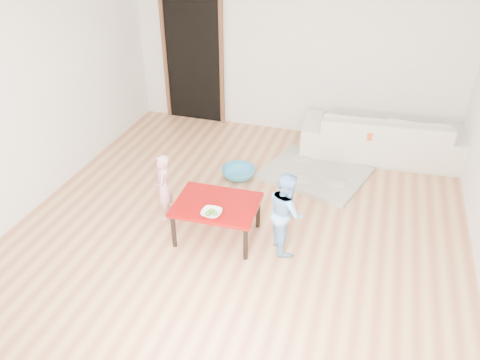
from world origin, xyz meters
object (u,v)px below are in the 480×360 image
at_px(child_blue, 286,212).
at_px(basin, 238,173).
at_px(sofa, 383,135).
at_px(bowl, 212,213).
at_px(red_table, 217,220).
at_px(child_pink, 163,187).

distance_m(child_blue, basin, 1.56).
relative_size(sofa, basin, 5.06).
distance_m(sofa, bowl, 3.12).
height_order(child_blue, basin, child_blue).
height_order(sofa, red_table, sofa).
distance_m(child_pink, basin, 1.27).
bearing_deg(sofa, child_pink, 39.63).
bearing_deg(red_table, basin, 96.78).
bearing_deg(bowl, sofa, 59.16).
bearing_deg(child_pink, basin, 130.85).
height_order(red_table, basin, red_table).
bearing_deg(child_blue, sofa, -48.26).
distance_m(sofa, basin, 2.15).
relative_size(red_table, bowl, 4.25).
xyz_separation_m(bowl, child_blue, (0.72, 0.27, -0.01)).
height_order(sofa, bowl, sofa).
xyz_separation_m(sofa, bowl, (-1.60, -2.68, 0.14)).
bearing_deg(sofa, red_table, 51.71).
xyz_separation_m(child_blue, basin, (-0.90, 1.21, -0.39)).
distance_m(sofa, child_pink, 3.27).
bearing_deg(sofa, child_blue, 65.18).
bearing_deg(bowl, child_pink, 152.20).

